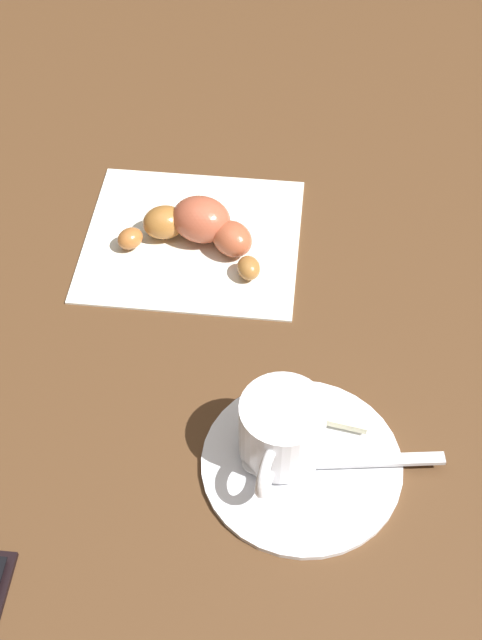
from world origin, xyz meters
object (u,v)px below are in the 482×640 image
object	(u,v)px
teaspoon	(313,462)
napkin	(192,239)
croissant	(199,227)
espresso_cup	(281,429)
sugar_packet	(322,411)
saucer	(302,462)

from	to	relation	value
teaspoon	napkin	bearing A→B (deg)	13.98
croissant	espresso_cup	bearing A→B (deg)	-171.41
teaspoon	napkin	distance (m)	0.25
teaspoon	sugar_packet	world-z (taller)	teaspoon
napkin	espresso_cup	bearing A→B (deg)	-170.15
espresso_cup	napkin	size ratio (longest dim) A/B	0.43
sugar_packet	napkin	bearing A→B (deg)	-46.33
espresso_cup	saucer	bearing A→B (deg)	-126.23
sugar_packet	napkin	size ratio (longest dim) A/B	0.36
espresso_cup	sugar_packet	bearing A→B (deg)	-54.89
saucer	espresso_cup	bearing A→B (deg)	53.77
espresso_cup	sugar_packet	distance (m)	0.05
saucer	croissant	xyz separation A→B (m)	(0.24, 0.05, 0.02)
espresso_cup	napkin	distance (m)	0.24
croissant	napkin	bearing A→B (deg)	49.37
sugar_packet	espresso_cup	bearing A→B (deg)	58.39
espresso_cup	napkin	xyz separation A→B (m)	(0.23, 0.04, -0.03)
saucer	espresso_cup	world-z (taller)	espresso_cup
espresso_cup	sugar_packet	size ratio (longest dim) A/B	1.18
sugar_packet	saucer	bearing A→B (deg)	81.75
espresso_cup	teaspoon	xyz separation A→B (m)	(-0.02, -0.02, -0.02)
espresso_cup	sugar_packet	world-z (taller)	espresso_cup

